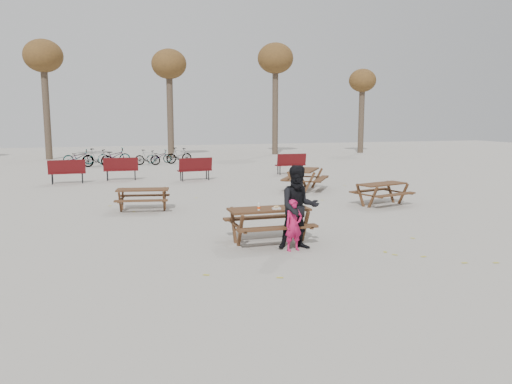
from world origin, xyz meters
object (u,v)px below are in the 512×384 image
object	(u,v)px
main_picnic_table	(269,216)
picnic_table_east	(382,194)
child	(294,225)
food_tray	(276,209)
soda_bottle	(259,207)
picnic_table_north	(143,200)
picnic_table_far	(305,180)
adult	(299,208)

from	to	relation	value
main_picnic_table	picnic_table_east	size ratio (longest dim) A/B	1.10
child	food_tray	bearing A→B (deg)	93.81
main_picnic_table	food_tray	xyz separation A→B (m)	(0.12, -0.18, 0.21)
soda_bottle	child	bearing A→B (deg)	-51.06
picnic_table_east	picnic_table_north	world-z (taller)	picnic_table_east
child	picnic_table_east	size ratio (longest dim) A/B	0.67
food_tray	soda_bottle	world-z (taller)	soda_bottle
picnic_table_far	child	bearing A→B (deg)	-169.75
food_tray	picnic_table_far	xyz separation A→B (m)	(3.79, 7.44, -0.39)
soda_bottle	picnic_table_north	distance (m)	5.40
food_tray	picnic_table_east	world-z (taller)	food_tray
soda_bottle	child	world-z (taller)	child
picnic_table_far	soda_bottle	bearing A→B (deg)	-175.04
picnic_table_east	picnic_table_north	size ratio (longest dim) A/B	1.07
picnic_table_north	picnic_table_far	distance (m)	6.81
picnic_table_far	adult	bearing A→B (deg)	-169.12
adult	picnic_table_far	xyz separation A→B (m)	(3.49, 8.01, -0.49)
food_tray	child	world-z (taller)	child
picnic_table_east	child	bearing A→B (deg)	-153.19
soda_bottle	picnic_table_far	distance (m)	8.55
food_tray	adult	xyz separation A→B (m)	(0.30, -0.57, 0.11)
soda_bottle	picnic_table_far	size ratio (longest dim) A/B	0.09
food_tray	picnic_table_far	size ratio (longest dim) A/B	0.10
main_picnic_table	food_tray	distance (m)	0.29
picnic_table_east	picnic_table_far	world-z (taller)	picnic_table_far
adult	main_picnic_table	bearing A→B (deg)	128.75
child	picnic_table_east	world-z (taller)	child
adult	picnic_table_far	bearing A→B (deg)	75.98
picnic_table_east	main_picnic_table	bearing A→B (deg)	-160.82
picnic_table_east	picnic_table_far	size ratio (longest dim) A/B	0.87
picnic_table_east	adult	bearing A→B (deg)	-152.97
child	picnic_table_far	world-z (taller)	child
child	picnic_table_east	bearing A→B (deg)	34.00
food_tray	child	xyz separation A→B (m)	(0.15, -0.68, -0.24)
soda_bottle	adult	distance (m)	0.92
picnic_table_north	main_picnic_table	bearing A→B (deg)	-52.53
adult	picnic_table_north	bearing A→B (deg)	126.81
main_picnic_table	adult	world-z (taller)	adult
adult	picnic_table_north	xyz separation A→B (m)	(-2.84, 5.51, -0.57)
main_picnic_table	adult	bearing A→B (deg)	-60.76
picnic_table_east	food_tray	bearing A→B (deg)	-158.84
main_picnic_table	soda_bottle	xyz separation A→B (m)	(-0.29, -0.17, 0.26)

